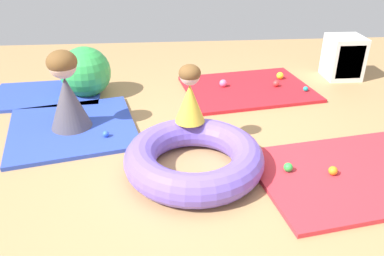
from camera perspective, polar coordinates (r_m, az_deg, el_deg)
ground_plane at (r=3.37m, az=1.13°, el=-5.72°), size 8.00×8.00×0.00m
gym_mat_far_left at (r=3.52m, az=22.94°, el=-6.23°), size 1.79×1.35×0.04m
gym_mat_far_right at (r=4.95m, az=8.16°, el=5.72°), size 1.70×1.40×0.04m
gym_mat_front at (r=5.05m, az=-20.50°, el=4.62°), size 1.33×0.95×0.04m
gym_mat_near_left at (r=4.13m, az=-17.16°, el=0.02°), size 1.47×1.46×0.04m
inflatable_cushion at (r=3.24m, az=0.29°, el=-4.41°), size 1.17×1.17×0.27m
child_in_yellow at (r=3.43m, az=-0.32°, el=4.94°), size 0.33×0.33×0.54m
adult_seated at (r=3.97m, az=-17.96°, el=5.18°), size 0.43×0.43×0.79m
play_ball_teal at (r=4.97m, az=16.36°, el=5.55°), size 0.06×0.06×0.06m
play_ball_red at (r=5.02m, az=12.26°, el=6.40°), size 0.08×0.08×0.08m
play_ball_pink at (r=4.91m, az=4.60°, el=6.58°), size 0.09×0.09×0.09m
play_ball_blue at (r=3.82m, az=-12.55°, el=-0.85°), size 0.06×0.06×0.06m
play_ball_yellow at (r=5.28m, az=12.81°, el=7.51°), size 0.09×0.09×0.09m
play_ball_orange at (r=3.39m, az=20.00°, el=-5.91°), size 0.08×0.08×0.08m
play_ball_green at (r=3.32m, az=13.95°, el=-5.62°), size 0.08×0.08×0.08m
play_ball_teal_second at (r=4.69m, az=-18.44°, el=4.10°), size 0.09×0.09×0.09m
exercise_ball_large at (r=4.82m, az=-15.38°, el=7.93°), size 0.60×0.60×0.60m
storage_cube at (r=5.61m, az=21.45°, el=9.58°), size 0.44×0.44×0.56m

